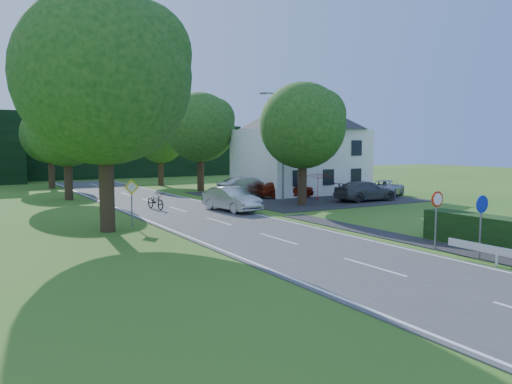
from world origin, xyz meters
TOP-DOWN VIEW (x-y plane):
  - road at (0.00, 20.00)m, footprint 7.00×80.00m
  - parking_pad at (12.00, 33.00)m, footprint 14.00×16.00m
  - line_edge_left at (-3.25, 20.00)m, footprint 0.12×80.00m
  - line_edge_right at (3.25, 20.00)m, footprint 0.12×80.00m
  - line_centre at (0.00, 20.00)m, footprint 0.12×80.00m
  - tree_main at (-6.00, 24.00)m, footprint 9.40×9.40m
  - tree_left_far at (-5.00, 40.00)m, footprint 7.00×7.00m
  - tree_right_far at (7.00, 42.00)m, footprint 7.40×7.40m
  - tree_left_back at (-4.50, 52.00)m, footprint 6.60×6.60m
  - tree_right_back at (6.00, 50.00)m, footprint 6.20×6.20m
  - tree_right_mid at (8.50, 28.00)m, footprint 7.00×7.00m
  - treeline_right at (8.00, 66.00)m, footprint 30.00×5.00m
  - house_white at (14.00, 36.00)m, footprint 10.60×8.40m
  - streetlight at (8.06, 30.00)m, footprint 2.03×0.18m
  - sign_roundabout at (4.30, 10.98)m, footprint 0.64×0.08m
  - sign_speed_limit at (4.30, 12.97)m, footprint 0.64×0.11m
  - sign_priority_left at (-4.50, 24.98)m, footprint 0.78×0.09m
  - moving_car at (2.67, 27.56)m, footprint 2.21×4.80m
  - motorcycle at (-1.20, 30.86)m, footprint 1.03×2.18m
  - parked_car_red at (10.36, 32.86)m, footprint 4.83×2.77m
  - parked_car_silver_a at (7.97, 34.82)m, footprint 4.95×1.79m
  - parked_car_grey at (14.12, 27.71)m, footprint 5.12×2.09m
  - parked_car_silver_b at (18.00, 29.43)m, footprint 5.30×4.42m
  - parasol at (11.17, 29.66)m, footprint 3.00×3.03m

SIDE VIEW (x-z plane):
  - road at x=0.00m, z-range 0.00..0.04m
  - parking_pad at x=12.00m, z-range 0.00..0.04m
  - line_edge_left at x=-3.25m, z-range 0.04..0.05m
  - line_edge_right at x=3.25m, z-range 0.04..0.05m
  - line_centre at x=0.00m, z-range 0.04..0.05m
  - motorcycle at x=-1.20m, z-range 0.04..1.14m
  - parked_car_silver_b at x=18.00m, z-range 0.04..1.39m
  - parked_car_grey at x=14.12m, z-range 0.04..1.52m
  - moving_car at x=2.67m, z-range 0.04..1.57m
  - parked_car_red at x=10.36m, z-range 0.04..1.59m
  - parked_car_silver_a at x=7.97m, z-range 0.04..1.66m
  - parasol at x=11.17m, z-range 0.04..2.18m
  - sign_roundabout at x=4.30m, z-range 0.49..2.86m
  - sign_priority_left at x=-4.50m, z-range 0.50..2.94m
  - sign_speed_limit at x=4.30m, z-range 0.58..2.95m
  - treeline_right at x=8.00m, z-range 0.00..7.00m
  - tree_right_back at x=6.00m, z-range 0.00..7.56m
  - tree_left_back at x=-4.50m, z-range 0.00..8.07m
  - tree_left_far at x=-5.00m, z-range 0.00..8.58m
  - tree_right_mid at x=8.50m, z-range 0.00..8.58m
  - house_white at x=14.00m, z-range 0.11..8.71m
  - streetlight at x=8.06m, z-range 0.46..8.46m
  - tree_right_far at x=7.00m, z-range 0.00..9.09m
  - tree_main at x=-6.00m, z-range 0.00..11.64m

